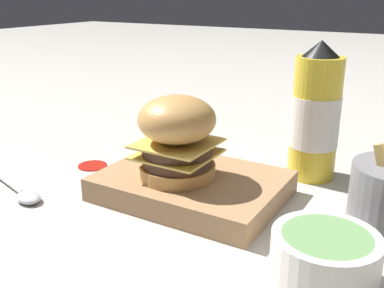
{
  "coord_description": "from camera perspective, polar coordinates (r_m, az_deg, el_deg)",
  "views": [
    {
      "loc": [
        0.28,
        -0.56,
        0.3
      ],
      "look_at": [
        -0.04,
        -0.02,
        0.09
      ],
      "focal_mm": 42.0,
      "sensor_mm": 36.0,
      "label": 1
    }
  ],
  "objects": [
    {
      "name": "side_bowl",
      "position": [
        0.51,
        16.43,
        -14.0
      ],
      "size": [
        0.11,
        0.11,
        0.06
      ],
      "color": "silver",
      "rests_on": "ground_plane"
    },
    {
      "name": "burger",
      "position": [
        0.66,
        -1.91,
        0.94
      ],
      "size": [
        0.11,
        0.11,
        0.12
      ],
      "color": "tan",
      "rests_on": "serving_board"
    },
    {
      "name": "ketchup_puddle",
      "position": [
        0.84,
        -12.45,
        -2.61
      ],
      "size": [
        0.05,
        0.05,
        0.0
      ],
      "color": "#B21E14",
      "rests_on": "ground_plane"
    },
    {
      "name": "serving_board",
      "position": [
        0.69,
        0.0,
        -5.3
      ],
      "size": [
        0.27,
        0.2,
        0.04
      ],
      "color": "#A37A51",
      "rests_on": "ground_plane"
    },
    {
      "name": "ground_plane",
      "position": [
        0.7,
        3.54,
        -6.87
      ],
      "size": [
        6.0,
        6.0,
        0.0
      ],
      "primitive_type": "plane",
      "color": "#B7B2A8"
    },
    {
      "name": "parchment_square",
      "position": [
        0.93,
        -0.83,
        -0.01
      ],
      "size": [
        0.12,
        0.12,
        0.0
      ],
      "color": "beige",
      "rests_on": "ground_plane"
    },
    {
      "name": "spoon",
      "position": [
        0.74,
        -20.69,
        -5.88
      ],
      "size": [
        0.17,
        0.07,
        0.01
      ],
      "rotation": [
        0.0,
        0.0,
        6.0
      ],
      "color": "silver",
      "rests_on": "ground_plane"
    },
    {
      "name": "ketchup_bottle",
      "position": [
        0.77,
        15.37,
        3.42
      ],
      "size": [
        0.08,
        0.08,
        0.23
      ],
      "color": "yellow",
      "rests_on": "ground_plane"
    }
  ]
}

